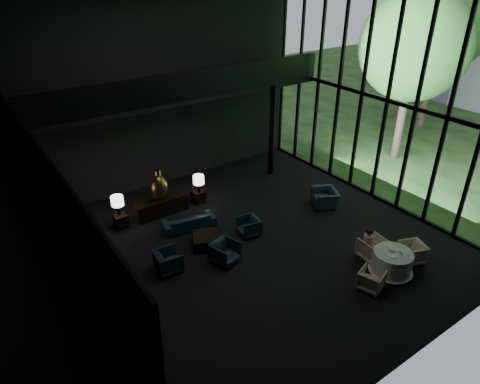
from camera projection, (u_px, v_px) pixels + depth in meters
floor at (231, 253)px, 14.12m from camera, size 14.00×12.00×0.02m
wall_back at (144, 93)px, 16.54m from camera, size 14.00×0.04×8.00m
wall_front at (410, 239)px, 7.88m from camera, size 14.00×0.04×8.00m
curtain_wall at (388, 100)px, 15.69m from camera, size 0.20×12.00×8.00m
mezzanine_back at (179, 95)px, 16.32m from camera, size 12.00×2.00×0.25m
railing_left at (41, 163)px, 9.42m from camera, size 0.06×12.00×1.00m
railing_back at (191, 85)px, 15.31m from camera, size 12.00×0.06×1.00m
column_nw at (19, 175)px, 14.77m from camera, size 0.24×0.24×4.00m
column_ne at (272, 132)px, 18.46m from camera, size 0.24×0.24×4.00m
tree_near at (415, 46)px, 18.57m from camera, size 4.80×4.80×7.65m
tree_far at (444, 16)px, 22.16m from camera, size 5.60×5.60×8.80m
console at (162, 207)px, 16.14m from camera, size 2.03×0.46×0.65m
bronze_urn at (159, 187)px, 15.80m from camera, size 0.64×0.64×1.19m
side_table_left at (121, 221)px, 15.41m from camera, size 0.46×0.46×0.50m
table_lamp_left at (117, 202)px, 15.08m from camera, size 0.44×0.44×0.74m
side_table_right at (198, 196)px, 17.01m from camera, size 0.45×0.45×0.50m
table_lamp_right at (199, 180)px, 16.56m from camera, size 0.43×0.43×0.72m
sofa at (189, 220)px, 15.32m from camera, size 1.76×0.79×0.66m
lounge_armchair_west at (168, 260)px, 13.18m from camera, size 0.78×0.82×0.78m
lounge_armchair_east at (249, 226)px, 14.96m from camera, size 0.71×0.74×0.67m
lounge_armchair_south at (225, 251)px, 13.55m from camera, size 0.97×0.93×0.82m
window_armchair at (325, 196)px, 16.70m from camera, size 0.98×1.14×0.84m
coffee_table at (206, 240)px, 14.44m from camera, size 1.21×1.21×0.41m
dining_table at (391, 264)px, 13.12m from camera, size 1.35×1.35×0.75m
dining_chair_north at (373, 248)px, 13.71m from camera, size 0.87×0.83×0.83m
dining_chair_east at (412, 252)px, 13.61m from camera, size 0.82×0.84×0.69m
dining_chair_west at (371, 280)px, 12.49m from camera, size 0.72×0.74×0.61m
child at (368, 238)px, 13.54m from camera, size 0.30×0.30×0.65m
plate_a at (392, 256)px, 12.76m from camera, size 0.30×0.30×0.02m
plate_b at (389, 246)px, 13.19m from camera, size 0.31×0.31×0.02m
saucer at (400, 250)px, 13.01m from camera, size 0.19×0.19×0.01m
coffee_cup at (400, 251)px, 12.93m from camera, size 0.08×0.08×0.06m
cereal_bowl at (392, 250)px, 12.96m from camera, size 0.18×0.18×0.09m
cream_pot at (402, 254)px, 12.81m from camera, size 0.09×0.09×0.08m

